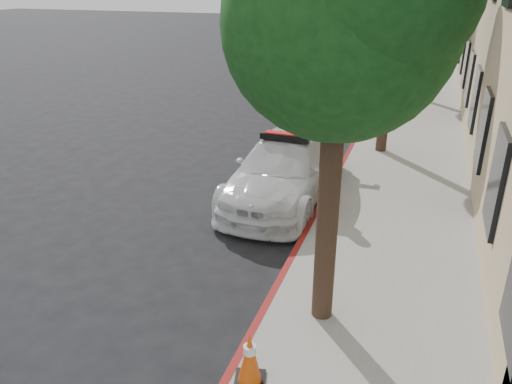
{
  "coord_description": "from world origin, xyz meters",
  "views": [
    {
      "loc": [
        3.96,
        -8.04,
        4.74
      ],
      "look_at": [
        1.15,
        0.11,
        1.0
      ],
      "focal_mm": 35.0,
      "sensor_mm": 36.0,
      "label": 1
    }
  ],
  "objects": [
    {
      "name": "ground",
      "position": [
        0.0,
        0.0,
        0.0
      ],
      "size": [
        120.0,
        120.0,
        0.0
      ],
      "primitive_type": "plane",
      "color": "black",
      "rests_on": "ground"
    },
    {
      "name": "sidewalk",
      "position": [
        3.6,
        10.0,
        0.07
      ],
      "size": [
        3.2,
        50.0,
        0.15
      ],
      "primitive_type": "cube",
      "color": "gray",
      "rests_on": "ground"
    },
    {
      "name": "curb_strip",
      "position": [
        2.06,
        10.0,
        0.07
      ],
      "size": [
        0.12,
        50.0,
        0.15
      ],
      "primitive_type": "cube",
      "color": "maroon",
      "rests_on": "ground"
    },
    {
      "name": "tree_near",
      "position": [
        2.93,
        -2.01,
        4.27
      ],
      "size": [
        2.92,
        2.82,
        5.62
      ],
      "color": "black",
      "rests_on": "sidewalk"
    },
    {
      "name": "tree_mid",
      "position": [
        2.93,
        5.99,
        4.16
      ],
      "size": [
        2.77,
        2.64,
        5.43
      ],
      "color": "black",
      "rests_on": "sidewalk"
    },
    {
      "name": "police_car",
      "position": [
        1.1,
        2.24,
        0.7
      ],
      "size": [
        2.03,
        4.86,
        1.55
      ],
      "rotation": [
        0.0,
        0.0,
        -0.01
      ],
      "color": "white",
      "rests_on": "ground"
    },
    {
      "name": "parked_car_mid",
      "position": [
        1.2,
        10.52,
        0.69
      ],
      "size": [
        1.71,
        4.07,
        1.37
      ],
      "primitive_type": "imported",
      "rotation": [
        0.0,
        0.0,
        -0.02
      ],
      "color": "black",
      "rests_on": "ground"
    },
    {
      "name": "parked_car_far",
      "position": [
        0.61,
        17.82,
        0.8
      ],
      "size": [
        2.01,
        4.93,
        1.59
      ],
      "primitive_type": "imported",
      "rotation": [
        0.0,
        0.0,
        0.07
      ],
      "color": "black",
      "rests_on": "ground"
    },
    {
      "name": "fire_hydrant",
      "position": [
        2.35,
        1.27,
        0.58
      ],
      "size": [
        0.37,
        0.34,
        0.88
      ],
      "rotation": [
        0.0,
        0.0,
        0.4
      ],
      "color": "silver",
      "rests_on": "sidewalk"
    },
    {
      "name": "traffic_cone",
      "position": [
        2.35,
        -3.61,
        0.51
      ],
      "size": [
        0.46,
        0.46,
        0.72
      ],
      "rotation": [
        0.0,
        0.0,
        0.25
      ],
      "color": "black",
      "rests_on": "sidewalk"
    }
  ]
}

